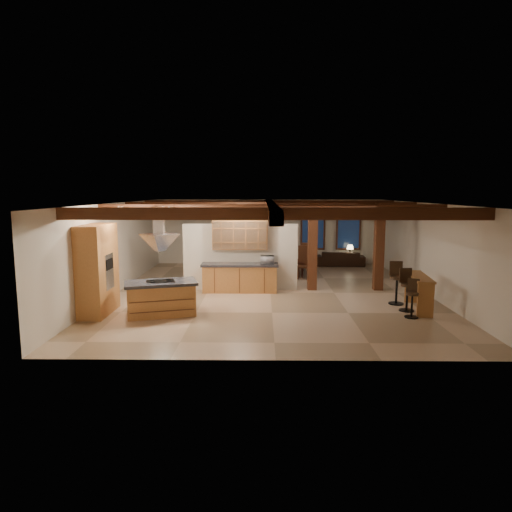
{
  "coord_description": "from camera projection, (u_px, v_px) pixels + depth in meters",
  "views": [
    {
      "loc": [
        -0.27,
        -14.53,
        3.28
      ],
      "look_at": [
        -0.48,
        0.5,
        1.13
      ],
      "focal_mm": 32.0,
      "sensor_mm": 36.0,
      "label": 1
    }
  ],
  "objects": [
    {
      "name": "dining_table",
      "position": [
        287.0,
        267.0,
        17.99
      ],
      "size": [
        1.89,
        1.5,
        0.58
      ],
      "primitive_type": "imported",
      "rotation": [
        0.0,
        0.0,
        -0.4
      ],
      "color": "#411810",
      "rests_on": "ground"
    },
    {
      "name": "table_lamp",
      "position": [
        350.0,
        247.0,
        20.11
      ],
      "size": [
        0.29,
        0.29,
        0.34
      ],
      "color": "black",
      "rests_on": "side_table"
    },
    {
      "name": "partition_wall",
      "position": [
        240.0,
        257.0,
        15.19
      ],
      "size": [
        3.8,
        0.18,
        2.2
      ],
      "primitive_type": "cube",
      "color": "beige",
      "rests_on": "ground"
    },
    {
      "name": "framed_art",
      "position": [
        235.0,
        226.0,
        20.5
      ],
      "size": [
        0.65,
        0.05,
        0.85
      ],
      "color": "#3B1A0E",
      "rests_on": "room_walls"
    },
    {
      "name": "dining_chairs",
      "position": [
        287.0,
        259.0,
        17.94
      ],
      "size": [
        2.21,
        2.21,
        1.23
      ],
      "color": "#3B1A0E",
      "rests_on": "ground"
    },
    {
      "name": "bar_counter",
      "position": [
        419.0,
        287.0,
        12.63
      ],
      "size": [
        0.66,
        1.87,
        0.96
      ],
      "color": "#AE7038",
      "rests_on": "ground"
    },
    {
      "name": "microwave",
      "position": [
        267.0,
        260.0,
        14.8
      ],
      "size": [
        0.46,
        0.32,
        0.25
      ],
      "primitive_type": "imported",
      "rotation": [
        0.0,
        0.0,
        3.16
      ],
      "color": "silver",
      "rests_on": "back_counter"
    },
    {
      "name": "bar_stool_b",
      "position": [
        407.0,
        290.0,
        12.52
      ],
      "size": [
        0.41,
        0.41,
        1.17
      ],
      "color": "black",
      "rests_on": "ground"
    },
    {
      "name": "pantry_cabinet",
      "position": [
        98.0,
        270.0,
        12.16
      ],
      "size": [
        0.67,
        1.6,
        2.4
      ],
      "color": "#AE7038",
      "rests_on": "ground"
    },
    {
      "name": "back_counter",
      "position": [
        240.0,
        278.0,
        14.9
      ],
      "size": [
        2.5,
        0.66,
        0.94
      ],
      "color": "#AE7038",
      "rests_on": "ground"
    },
    {
      "name": "range_hood",
      "position": [
        160.0,
        249.0,
        11.92
      ],
      "size": [
        1.1,
        1.1,
        1.4
      ],
      "color": "silver",
      "rests_on": "room_walls"
    },
    {
      "name": "bar_stool_a",
      "position": [
        412.0,
        298.0,
        11.86
      ],
      "size": [
        0.38,
        0.39,
        1.01
      ],
      "color": "black",
      "rests_on": "ground"
    },
    {
      "name": "room_walls",
      "position": [
        271.0,
        238.0,
        14.59
      ],
      "size": [
        12.0,
        12.0,
        12.0
      ],
      "color": "beige",
      "rests_on": "ground"
    },
    {
      "name": "upper_display_cabinet",
      "position": [
        240.0,
        235.0,
        14.9
      ],
      "size": [
        1.8,
        0.36,
        0.95
      ],
      "color": "#AE7038",
      "rests_on": "partition_wall"
    },
    {
      "name": "ceiling_beams",
      "position": [
        271.0,
        207.0,
        14.45
      ],
      "size": [
        10.0,
        12.0,
        0.28
      ],
      "color": "#3B1A0E",
      "rests_on": "room_walls"
    },
    {
      "name": "back_windows",
      "position": [
        331.0,
        231.0,
        20.46
      ],
      "size": [
        2.7,
        0.07,
        1.7
      ],
      "color": "#3B1A0E",
      "rests_on": "room_walls"
    },
    {
      "name": "timber_posts",
      "position": [
        346.0,
        237.0,
        15.05
      ],
      "size": [
        2.5,
        0.3,
        2.9
      ],
      "color": "#3B1A0E",
      "rests_on": "ground"
    },
    {
      "name": "side_table",
      "position": [
        350.0,
        259.0,
        20.18
      ],
      "size": [
        0.49,
        0.49,
        0.57
      ],
      "primitive_type": "cube",
      "rotation": [
        0.0,
        0.0,
        -0.05
      ],
      "color": "#3B1A0E",
      "rests_on": "ground"
    },
    {
      "name": "bar_stool_c",
      "position": [
        396.0,
        283.0,
        13.28
      ],
      "size": [
        0.43,
        0.43,
        1.24
      ],
      "color": "black",
      "rests_on": "ground"
    },
    {
      "name": "recessed_cans",
      "position": [
        180.0,
        206.0,
        12.56
      ],
      "size": [
        3.16,
        2.46,
        0.03
      ],
      "color": "silver",
      "rests_on": "room_walls"
    },
    {
      "name": "ground",
      "position": [
        270.0,
        293.0,
        14.84
      ],
      "size": [
        12.0,
        12.0,
        0.0
      ],
      "primitive_type": "plane",
      "color": "tan",
      "rests_on": "ground"
    },
    {
      "name": "sofa",
      "position": [
        340.0,
        258.0,
        20.2
      ],
      "size": [
        2.19,
        0.95,
        0.63
      ],
      "primitive_type": "imported",
      "rotation": [
        0.0,
        0.0,
        3.09
      ],
      "color": "black",
      "rests_on": "ground"
    },
    {
      "name": "kitchen_island",
      "position": [
        161.0,
        298.0,
        12.11
      ],
      "size": [
        2.06,
        1.47,
        0.92
      ],
      "color": "#AE7038",
      "rests_on": "ground"
    }
  ]
}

